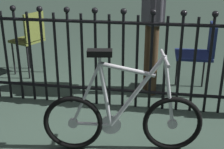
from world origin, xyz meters
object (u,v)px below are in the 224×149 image
object	(u,v)px
chair_olive	(30,37)
person_visitor	(153,8)
bicycle	(122,117)
chair_navy	(200,51)

from	to	relation	value
chair_olive	person_visitor	bearing A→B (deg)	-10.94
person_visitor	bicycle	bearing A→B (deg)	-97.92
chair_navy	person_visitor	size ratio (longest dim) A/B	0.50
bicycle	chair_navy	world-z (taller)	bicycle
chair_navy	chair_olive	bearing A→B (deg)	174.04
person_visitor	chair_olive	bearing A→B (deg)	169.06
bicycle	person_visitor	xyz separation A→B (m)	(0.18, 1.28, 0.72)
chair_olive	person_visitor	size ratio (longest dim) A/B	0.52
bicycle	chair_olive	world-z (taller)	bicycle
bicycle	chair_olive	xyz separation A→B (m)	(-1.49, 1.60, 0.23)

